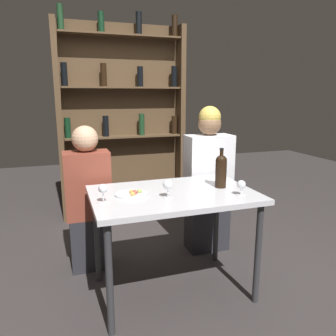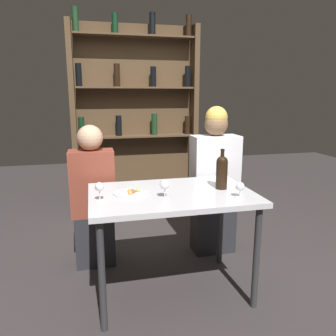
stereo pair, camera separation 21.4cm
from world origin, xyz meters
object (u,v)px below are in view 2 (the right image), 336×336
object	(u,v)px
wine_glass_1	(99,188)
seated_person_left	(93,200)
wine_glass_0	(165,185)
wine_glass_2	(240,187)
wine_bottle	(222,171)
food_plate_0	(130,193)
seated_person_right	(214,183)

from	to	relation	value
wine_glass_1	seated_person_left	xyz separation A→B (m)	(-0.04, 0.64, -0.29)
wine_glass_0	wine_glass_2	xyz separation A→B (m)	(0.49, -0.11, -0.02)
wine_bottle	seated_person_left	size ratio (longest dim) A/B	0.24
wine_bottle	wine_glass_1	world-z (taller)	wine_bottle
wine_glass_1	wine_glass_2	bearing A→B (deg)	-8.38
wine_glass_0	food_plate_0	xyz separation A→B (m)	(-0.21, 0.13, -0.08)
wine_glass_2	seated_person_left	bearing A→B (deg)	141.03
wine_bottle	wine_glass_2	bearing A→B (deg)	-80.34
wine_glass_0	seated_person_right	bearing A→B (deg)	47.38
wine_glass_1	wine_glass_2	world-z (taller)	wine_glass_1
wine_bottle	seated_person_left	distance (m)	1.11
wine_glass_0	wine_glass_1	world-z (taller)	same
wine_glass_2	seated_person_right	xyz separation A→B (m)	(0.12, 0.77, -0.19)
wine_glass_0	seated_person_left	world-z (taller)	seated_person_left
wine_glass_1	food_plate_0	world-z (taller)	wine_glass_1
wine_glass_0	food_plate_0	world-z (taller)	wine_glass_0
wine_glass_0	wine_bottle	bearing A→B (deg)	14.79
seated_person_left	wine_bottle	bearing A→B (deg)	-30.82
seated_person_left	food_plate_0	bearing A→B (deg)	-64.47
food_plate_0	wine_glass_2	bearing A→B (deg)	-19.03
wine_glass_1	wine_glass_2	distance (m)	0.92
seated_person_right	seated_person_left	bearing A→B (deg)	180.00
food_plate_0	wine_glass_0	bearing A→B (deg)	-32.45
wine_bottle	wine_glass_0	xyz separation A→B (m)	(-0.45, -0.12, -0.05)
food_plate_0	seated_person_left	bearing A→B (deg)	115.53
seated_person_left	wine_glass_1	bearing A→B (deg)	-85.97
wine_glass_2	food_plate_0	world-z (taller)	wine_glass_2
wine_bottle	seated_person_right	size ratio (longest dim) A/B	0.22
food_plate_0	wine_glass_1	bearing A→B (deg)	-152.59
wine_bottle	food_plate_0	xyz separation A→B (m)	(-0.66, 0.02, -0.12)
wine_glass_2	food_plate_0	distance (m)	0.74
food_plate_0	seated_person_right	world-z (taller)	seated_person_right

